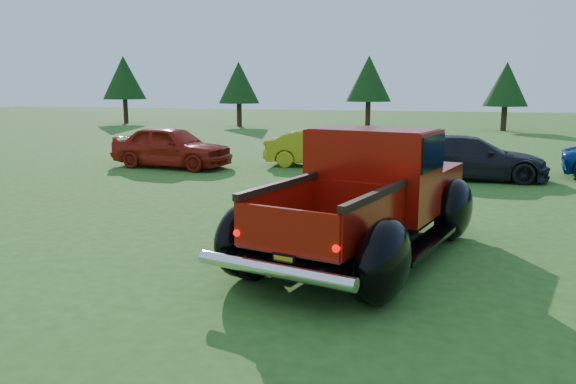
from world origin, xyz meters
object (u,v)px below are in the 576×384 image
object	(u,v)px
tree_mid_left	(369,79)
show_car_yellow	(321,148)
tree_west	(239,83)
pickup_truck	(373,193)
show_car_red	(171,147)
tree_far_west	(124,78)
tree_mid_right	(506,84)
show_car_grey	(470,158)

from	to	relation	value
tree_mid_left	show_car_yellow	world-z (taller)	tree_mid_left
tree_west	pickup_truck	xyz separation A→B (m)	(13.74, -28.69, -2.11)
show_car_red	tree_far_west	bearing A→B (deg)	42.00
tree_far_west	tree_mid_right	bearing A→B (deg)	-0.00
pickup_truck	show_car_red	distance (m)	11.66
tree_mid_right	pickup_truck	bearing A→B (deg)	-98.16
tree_mid_left	show_car_yellow	bearing A→B (deg)	-85.86
pickup_truck	show_car_grey	xyz separation A→B (m)	(1.76, 8.53, -0.34)
show_car_red	tree_mid_right	bearing A→B (deg)	-24.08
pickup_truck	tree_mid_right	bearing A→B (deg)	95.38
show_car_grey	tree_west	bearing A→B (deg)	33.61
tree_mid_left	show_car_red	size ratio (longest dim) A/B	1.16
tree_west	show_car_red	xyz separation A→B (m)	(5.50, -20.45, -2.37)
pickup_truck	show_car_yellow	world-z (taller)	pickup_truck
tree_far_west	show_car_red	xyz separation A→B (m)	(15.50, -21.45, -2.78)
show_car_red	show_car_yellow	xyz separation A→B (m)	(5.00, 1.74, -0.08)
tree_west	pickup_truck	size ratio (longest dim) A/B	0.77
tree_mid_left	pickup_truck	bearing A→B (deg)	-81.22
tree_mid_left	show_car_grey	world-z (taller)	tree_mid_left
tree_far_west	tree_mid_right	size ratio (longest dim) A/B	1.18
tree_far_west	show_car_yellow	bearing A→B (deg)	-43.88
tree_far_west	tree_mid_right	xyz separation A→B (m)	(28.00, -0.00, -0.55)
show_car_yellow	show_car_red	bearing A→B (deg)	104.28
show_car_yellow	tree_mid_right	bearing A→B (deg)	-25.72
tree_mid_left	show_car_grey	size ratio (longest dim) A/B	1.10
tree_far_west	tree_west	bearing A→B (deg)	-5.71
tree_west	tree_mid_right	world-z (taller)	tree_west
pickup_truck	show_car_yellow	size ratio (longest dim) A/B	1.51
tree_mid_right	show_car_grey	xyz separation A→B (m)	(-2.50, -21.16, -2.31)
tree_mid_right	show_car_yellow	size ratio (longest dim) A/B	1.11
tree_mid_right	show_car_yellow	xyz separation A→B (m)	(-7.50, -19.71, -2.32)
tree_mid_right	show_car_grey	world-z (taller)	tree_mid_right
tree_mid_left	show_car_yellow	distance (m)	20.95
tree_west	tree_mid_left	xyz separation A→B (m)	(9.00, 2.00, 0.27)
tree_west	pickup_truck	world-z (taller)	tree_west
tree_west	show_car_red	size ratio (longest dim) A/B	1.07
show_car_red	pickup_truck	bearing A→B (deg)	-128.83
tree_mid_left	show_car_red	distance (m)	22.88
tree_mid_left	tree_mid_right	distance (m)	9.06
tree_far_west	pickup_truck	world-z (taller)	tree_far_west
show_car_yellow	show_car_grey	xyz separation A→B (m)	(5.00, -1.44, 0.01)
tree_far_west	show_car_red	world-z (taller)	tree_far_west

